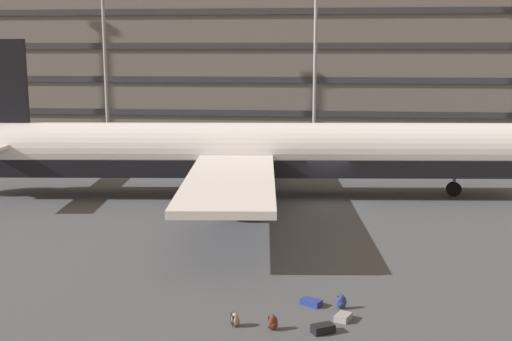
{
  "coord_description": "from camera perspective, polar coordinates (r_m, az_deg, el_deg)",
  "views": [
    {
      "loc": [
        -0.24,
        -39.07,
        9.05
      ],
      "look_at": [
        -3.69,
        -6.17,
        3.0
      ],
      "focal_mm": 46.28,
      "sensor_mm": 36.0,
      "label": 1
    }
  ],
  "objects": [
    {
      "name": "terminal_structure",
      "position": [
        83.93,
        6.22,
        9.33
      ],
      "size": [
        178.86,
        17.09,
        15.22
      ],
      "color": "#605B56",
      "rests_on": "ground_plane"
    },
    {
      "name": "backpack_large",
      "position": [
        24.04,
        7.4,
        -11.24
      ],
      "size": [
        0.41,
        0.32,
        0.54
      ],
      "color": "navy",
      "rests_on": "ground_plane"
    },
    {
      "name": "backpack_purple",
      "position": [
        22.46,
        -1.79,
        -12.76
      ],
      "size": [
        0.38,
        0.41,
        0.53
      ],
      "color": "gray",
      "rests_on": "ground_plane"
    },
    {
      "name": "suitcase_navy",
      "position": [
        23.14,
        7.55,
        -12.46
      ],
      "size": [
        0.65,
        0.74,
        0.22
      ],
      "color": "gray",
      "rests_on": "ground_plane"
    },
    {
      "name": "suitcase_scuffed",
      "position": [
        24.28,
        4.81,
        -11.28
      ],
      "size": [
        0.83,
        0.72,
        0.22
      ],
      "color": "navy",
      "rests_on": "ground_plane"
    },
    {
      "name": "backpack_orange",
      "position": [
        22.19,
        1.49,
        -13.05
      ],
      "size": [
        0.41,
        0.39,
        0.54
      ],
      "color": "#592619",
      "rests_on": "ground_plane"
    },
    {
      "name": "light_mast_left",
      "position": [
        73.58,
        -13.02,
        12.07
      ],
      "size": [
        1.8,
        0.5,
        19.83
      ],
      "color": "gray",
      "rests_on": "ground_plane"
    },
    {
      "name": "ground_plane",
      "position": [
        40.11,
        6.17,
        -2.74
      ],
      "size": [
        600.0,
        600.0,
        0.0
      ],
      "primitive_type": "plane",
      "color": "#424449"
    },
    {
      "name": "suitcase_small",
      "position": [
        22.12,
        5.81,
        -13.45
      ],
      "size": [
        0.84,
        0.72,
        0.28
      ],
      "color": "black",
      "rests_on": "ground_plane"
    },
    {
      "name": "airliner",
      "position": [
        41.21,
        -0.83,
        1.56
      ],
      "size": [
        38.86,
        31.58,
        9.72
      ],
      "color": "silver",
      "rests_on": "ground_plane"
    }
  ]
}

